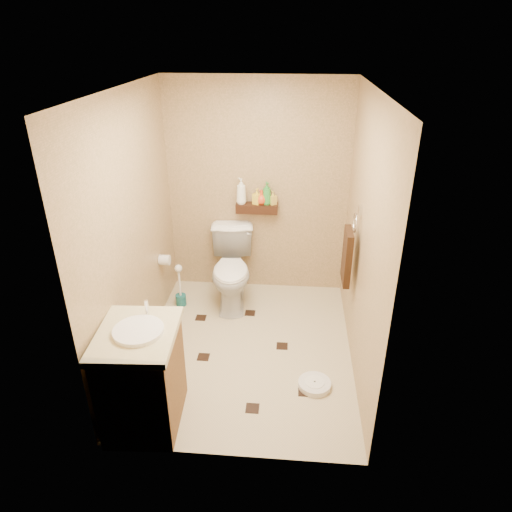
{
  "coord_description": "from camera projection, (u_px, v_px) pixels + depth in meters",
  "views": [
    {
      "loc": [
        0.39,
        -3.55,
        2.81
      ],
      "look_at": [
        0.07,
        0.25,
        0.89
      ],
      "focal_mm": 32.0,
      "sensor_mm": 36.0,
      "label": 1
    }
  ],
  "objects": [
    {
      "name": "towel_ring",
      "position": [
        348.0,
        254.0,
        4.18
      ],
      "size": [
        0.12,
        0.3,
        0.76
      ],
      "color": "silver",
      "rests_on": "wall_right"
    },
    {
      "name": "bottle_e",
      "position": [
        273.0,
        198.0,
        4.97
      ],
      "size": [
        0.1,
        0.1,
        0.15
      ],
      "primitive_type": "imported",
      "rotation": [
        0.0,
        0.0,
        3.79
      ],
      "color": "gold",
      "rests_on": "wall_shelf"
    },
    {
      "name": "toilet",
      "position": [
        232.0,
        269.0,
        5.03
      ],
      "size": [
        0.55,
        0.87,
        0.84
      ],
      "primitive_type": "imported",
      "rotation": [
        0.0,
        0.0,
        0.1
      ],
      "color": "white",
      "rests_on": "ground"
    },
    {
      "name": "bottle_b",
      "position": [
        257.0,
        196.0,
        4.98
      ],
      "size": [
        0.11,
        0.11,
        0.17
      ],
      "primitive_type": "imported",
      "rotation": [
        0.0,
        0.0,
        2.67
      ],
      "color": "yellow",
      "rests_on": "wall_shelf"
    },
    {
      "name": "ceiling",
      "position": [
        244.0,
        89.0,
        3.38
      ],
      "size": [
        2.0,
        2.5,
        0.02
      ],
      "primitive_type": "cube",
      "color": "silver",
      "rests_on": "wall_back"
    },
    {
      "name": "wall_front",
      "position": [
        224.0,
        320.0,
        2.8
      ],
      "size": [
        2.0,
        0.04,
        2.4
      ],
      "primitive_type": "cube",
      "color": "tan",
      "rests_on": "ground"
    },
    {
      "name": "wall_left",
      "position": [
        132.0,
        233.0,
        3.99
      ],
      "size": [
        0.04,
        2.5,
        2.4
      ],
      "primitive_type": "cube",
      "color": "tan",
      "rests_on": "ground"
    },
    {
      "name": "bottle_c",
      "position": [
        261.0,
        197.0,
        4.98
      ],
      "size": [
        0.13,
        0.13,
        0.16
      ],
      "primitive_type": "imported",
      "rotation": [
        0.0,
        0.0,
        4.65
      ],
      "color": "#E4491A",
      "rests_on": "wall_shelf"
    },
    {
      "name": "bottle_a",
      "position": [
        241.0,
        191.0,
        4.96
      ],
      "size": [
        0.16,
        0.16,
        0.28
      ],
      "primitive_type": "imported",
      "rotation": [
        0.0,
        0.0,
        3.91
      ],
      "color": "white",
      "rests_on": "wall_shelf"
    },
    {
      "name": "floor_accents",
      "position": [
        247.0,
        352.0,
        4.4
      ],
      "size": [
        1.22,
        1.5,
        0.01
      ],
      "color": "black",
      "rests_on": "ground"
    },
    {
      "name": "wall_back",
      "position": [
        258.0,
        190.0,
        5.03
      ],
      "size": [
        2.0,
        0.04,
        2.4
      ],
      "primitive_type": "cube",
      "color": "tan",
      "rests_on": "ground"
    },
    {
      "name": "toilet_brush",
      "position": [
        180.0,
        291.0,
        5.08
      ],
      "size": [
        0.12,
        0.12,
        0.51
      ],
      "color": "#175A5E",
      "rests_on": "ground"
    },
    {
      "name": "vanity",
      "position": [
        142.0,
        376.0,
        3.47
      ],
      "size": [
        0.61,
        0.72,
        0.98
      ],
      "rotation": [
        0.0,
        0.0,
        0.06
      ],
      "color": "brown",
      "rests_on": "ground"
    },
    {
      "name": "toilet_paper",
      "position": [
        165.0,
        260.0,
        4.83
      ],
      "size": [
        0.12,
        0.11,
        0.12
      ],
      "color": "silver",
      "rests_on": "wall_left"
    },
    {
      "name": "wall_shelf",
      "position": [
        257.0,
        208.0,
        5.04
      ],
      "size": [
        0.46,
        0.14,
        0.1
      ],
      "primitive_type": "cube",
      "color": "black",
      "rests_on": "wall_back"
    },
    {
      "name": "ground",
      "position": [
        247.0,
        348.0,
        4.45
      ],
      "size": [
        2.5,
        2.5,
        0.0
      ],
      "primitive_type": "plane",
      "color": "#C9B593",
      "rests_on": "ground"
    },
    {
      "name": "bathroom_scale",
      "position": [
        315.0,
        384.0,
        3.97
      ],
      "size": [
        0.34,
        0.34,
        0.06
      ],
      "rotation": [
        0.0,
        0.0,
        0.2
      ],
      "color": "silver",
      "rests_on": "ground"
    },
    {
      "name": "wall_right",
      "position": [
        364.0,
        241.0,
        3.84
      ],
      "size": [
        0.04,
        2.5,
        2.4
      ],
      "primitive_type": "cube",
      "color": "tan",
      "rests_on": "ground"
    },
    {
      "name": "bottle_d",
      "position": [
        267.0,
        193.0,
        4.95
      ],
      "size": [
        0.13,
        0.13,
        0.25
      ],
      "primitive_type": "imported",
      "rotation": [
        0.0,
        0.0,
        0.55
      ],
      "color": "green",
      "rests_on": "wall_shelf"
    }
  ]
}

